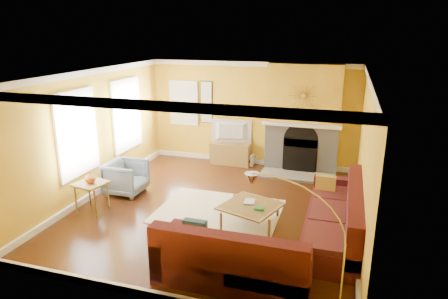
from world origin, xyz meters
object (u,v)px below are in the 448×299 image
(coffee_table, at_px, (250,214))
(armchair, at_px, (126,177))
(sectional_sofa, at_px, (273,215))
(side_table, at_px, (92,197))
(arc_lamp, at_px, (299,253))
(media_console, at_px, (231,153))

(coffee_table, distance_m, armchair, 3.03)
(sectional_sofa, xyz_separation_m, side_table, (-3.63, 0.03, -0.15))
(side_table, distance_m, arc_lamp, 4.74)
(armchair, bearing_deg, sectional_sofa, -107.52)
(armchair, xyz_separation_m, arc_lamp, (4.10, -2.95, 0.57))
(coffee_table, bearing_deg, arc_lamp, -63.89)
(sectional_sofa, relative_size, side_table, 6.04)
(sectional_sofa, xyz_separation_m, media_console, (-1.82, 3.65, -0.16))
(sectional_sofa, distance_m, side_table, 3.63)
(media_console, bearing_deg, coffee_table, -67.79)
(armchair, bearing_deg, arc_lamp, -126.54)
(side_table, bearing_deg, sectional_sofa, -0.50)
(media_console, relative_size, armchair, 1.32)
(coffee_table, height_order, armchair, armchair)
(sectional_sofa, bearing_deg, coffee_table, 139.89)
(armchair, xyz_separation_m, side_table, (-0.17, -1.00, -0.07))
(sectional_sofa, distance_m, arc_lamp, 2.07)
(media_console, relative_size, arc_lamp, 0.57)
(media_console, height_order, arc_lamp, arc_lamp)
(sectional_sofa, bearing_deg, armchair, 163.34)
(sectional_sofa, distance_m, media_console, 4.08)
(side_table, bearing_deg, coffee_table, 7.05)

